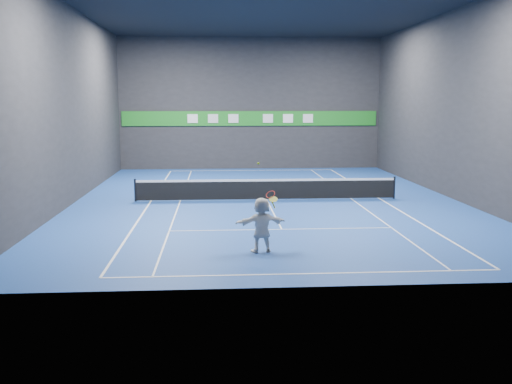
{
  "coord_description": "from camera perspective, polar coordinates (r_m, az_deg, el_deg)",
  "views": [
    {
      "loc": [
        -2.34,
        -26.75,
        4.64
      ],
      "look_at": [
        -0.99,
        -7.01,
        1.5
      ],
      "focal_mm": 40.0,
      "sensor_mm": 36.0,
      "label": 1
    }
  ],
  "objects": [
    {
      "name": "wall_front",
      "position": [
        13.95,
        5.82,
        8.4
      ],
      "size": [
        18.0,
        0.1,
        9.0
      ],
      "primitive_type": "cube",
      "color": "#262528",
      "rests_on": "ground"
    },
    {
      "name": "sideline_doubles_left",
      "position": [
        27.33,
        -10.47,
        -0.91
      ],
      "size": [
        0.08,
        23.78,
        0.01
      ],
      "primitive_type": "cube",
      "color": "white",
      "rests_on": "ground"
    },
    {
      "name": "center_service_line",
      "position": [
        27.25,
        1.08,
        -0.79
      ],
      "size": [
        0.06,
        12.8,
        0.01
      ],
      "primitive_type": "cube",
      "color": "white",
      "rests_on": "ground"
    },
    {
      "name": "sponsor_banner",
      "position": [
        39.77,
        -0.54,
        7.37
      ],
      "size": [
        17.64,
        0.11,
        1.0
      ],
      "color": "#1B8021",
      "rests_on": "wall_back"
    },
    {
      "name": "wall_back",
      "position": [
        39.82,
        -0.55,
        8.81
      ],
      "size": [
        18.0,
        0.1,
        9.0
      ],
      "primitive_type": "cube",
      "color": "#262528",
      "rests_on": "ground"
    },
    {
      "name": "ground",
      "position": [
        27.25,
        1.08,
        -0.79
      ],
      "size": [
        26.0,
        26.0,
        0.0
      ],
      "primitive_type": "plane",
      "color": "navy",
      "rests_on": "ground"
    },
    {
      "name": "baseline_far",
      "position": [
        38.99,
        -0.44,
        2.18
      ],
      "size": [
        10.98,
        0.08,
        0.01
      ],
      "primitive_type": "cube",
      "color": "white",
      "rests_on": "ground"
    },
    {
      "name": "sideline_singles_left",
      "position": [
        27.21,
        -7.58,
        -0.88
      ],
      "size": [
        0.06,
        23.78,
        0.01
      ],
      "primitive_type": "cube",
      "color": "white",
      "rests_on": "ground"
    },
    {
      "name": "sideline_singles_right",
      "position": [
        27.91,
        9.51,
        -0.68
      ],
      "size": [
        0.06,
        23.78,
        0.01
      ],
      "primitive_type": "cube",
      "color": "white",
      "rests_on": "ground"
    },
    {
      "name": "tennis_racket",
      "position": [
        17.61,
        1.53,
        -0.46
      ],
      "size": [
        0.46,
        0.32,
        0.6
      ],
      "color": "#B11C12",
      "rests_on": "player"
    },
    {
      "name": "tennis_ball",
      "position": [
        17.61,
        0.25,
        2.88
      ],
      "size": [
        0.07,
        0.07,
        0.07
      ],
      "primitive_type": "sphere",
      "color": "#BDEB27",
      "rests_on": "player"
    },
    {
      "name": "service_line_near",
      "position": [
        21.01,
        2.6,
        -3.75
      ],
      "size": [
        8.23,
        0.06,
        0.01
      ],
      "primitive_type": "cube",
      "color": "white",
      "rests_on": "ground"
    },
    {
      "name": "baseline_near",
      "position": [
        15.75,
        4.87,
        -8.14
      ],
      "size": [
        10.98,
        0.08,
        0.01
      ],
      "primitive_type": "cube",
      "color": "white",
      "rests_on": "ground"
    },
    {
      "name": "ceiling",
      "position": [
        27.21,
        1.13,
        18.23
      ],
      "size": [
        26.0,
        26.0,
        0.0
      ],
      "primitive_type": "plane",
      "color": "black",
      "rests_on": "ground"
    },
    {
      "name": "service_line_far",
      "position": [
        33.56,
        0.13,
        1.07
      ],
      "size": [
        8.23,
        0.06,
        0.01
      ],
      "primitive_type": "cube",
      "color": "white",
      "rests_on": "ground"
    },
    {
      "name": "player",
      "position": [
        17.7,
        0.56,
        -3.3
      ],
      "size": [
        1.67,
        0.8,
        1.73
      ],
      "primitive_type": "imported",
      "rotation": [
        0.0,
        0.0,
        3.33
      ],
      "color": "silver",
      "rests_on": "ground"
    },
    {
      "name": "wall_left",
      "position": [
        27.57,
        -18.08,
        8.28
      ],
      "size": [
        0.1,
        26.0,
        9.0
      ],
      "primitive_type": "cube",
      "color": "#262528",
      "rests_on": "ground"
    },
    {
      "name": "wall_right",
      "position": [
        29.06,
        19.27,
        8.24
      ],
      "size": [
        0.1,
        26.0,
        9.0
      ],
      "primitive_type": "cube",
      "color": "#262528",
      "rests_on": "ground"
    },
    {
      "name": "tennis_net",
      "position": [
        27.17,
        1.08,
        0.33
      ],
      "size": [
        12.5,
        0.1,
        1.07
      ],
      "color": "black",
      "rests_on": "ground"
    },
    {
      "name": "sideline_doubles_right",
      "position": [
        28.26,
        12.24,
        -0.64
      ],
      "size": [
        0.08,
        23.78,
        0.01
      ],
      "primitive_type": "cube",
      "color": "white",
      "rests_on": "ground"
    }
  ]
}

